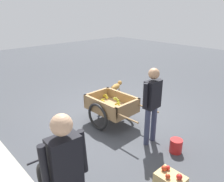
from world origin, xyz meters
TOP-DOWN VIEW (x-y plane):
  - ground_plane at (0.00, 0.00)m, footprint 24.00×24.00m
  - fruit_cart at (-0.25, 0.26)m, footprint 1.66×0.95m
  - vendor_person at (-1.39, 0.23)m, footprint 0.21×0.56m
  - cyclist_person at (-2.05, 2.60)m, footprint 0.23×0.54m
  - dog at (1.05, -1.15)m, footprint 0.30×0.65m
  - plastic_bucket at (-1.95, 0.14)m, footprint 0.24×0.24m
  - apple_crate at (-2.39, 1.00)m, footprint 0.44×0.32m

SIDE VIEW (x-z plane):
  - ground_plane at x=0.00m, z-range 0.00..0.00m
  - apple_crate at x=-2.39m, z-range -0.04..0.28m
  - plastic_bucket at x=-1.95m, z-range 0.00..0.27m
  - dog at x=1.05m, z-range 0.07..0.47m
  - fruit_cart at x=-0.25m, z-range 0.07..0.80m
  - vendor_person at x=-1.39m, z-range 0.16..1.75m
  - cyclist_person at x=-2.05m, z-range 0.17..1.86m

